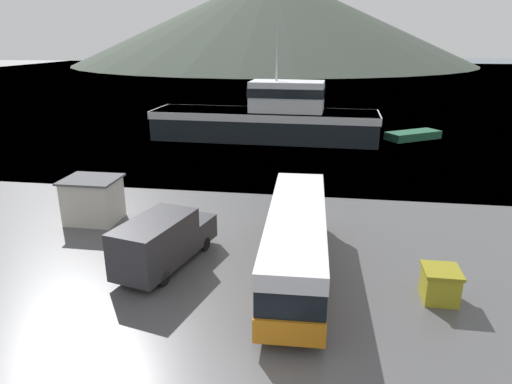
{
  "coord_description": "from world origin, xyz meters",
  "views": [
    {
      "loc": [
        1.47,
        -10.16,
        10.24
      ],
      "look_at": [
        -2.16,
        13.91,
        2.0
      ],
      "focal_mm": 32.0,
      "sensor_mm": 36.0,
      "label": 1
    }
  ],
  "objects_px": {
    "tour_bus": "(296,239)",
    "dock_kiosk": "(93,200)",
    "fishing_boat": "(269,118)",
    "delivery_van": "(163,240)",
    "storage_bin": "(440,284)",
    "small_boat": "(413,135)"
  },
  "relations": [
    {
      "from": "storage_bin",
      "to": "delivery_van",
      "type": "bearing_deg",
      "value": 174.72
    },
    {
      "from": "fishing_boat",
      "to": "small_boat",
      "type": "distance_m",
      "value": 15.52
    },
    {
      "from": "fishing_boat",
      "to": "tour_bus",
      "type": "bearing_deg",
      "value": -168.78
    },
    {
      "from": "tour_bus",
      "to": "storage_bin",
      "type": "distance_m",
      "value": 6.22
    },
    {
      "from": "small_boat",
      "to": "delivery_van",
      "type": "bearing_deg",
      "value": -61.53
    },
    {
      "from": "delivery_van",
      "to": "storage_bin",
      "type": "height_order",
      "value": "delivery_van"
    },
    {
      "from": "delivery_van",
      "to": "storage_bin",
      "type": "xyz_separation_m",
      "value": [
        12.16,
        -1.12,
        -0.62
      ]
    },
    {
      "from": "fishing_boat",
      "to": "storage_bin",
      "type": "distance_m",
      "value": 32.02
    },
    {
      "from": "delivery_van",
      "to": "storage_bin",
      "type": "relative_size",
      "value": 4.23
    },
    {
      "from": "tour_bus",
      "to": "delivery_van",
      "type": "distance_m",
      "value": 6.19
    },
    {
      "from": "storage_bin",
      "to": "small_boat",
      "type": "bearing_deg",
      "value": 82.28
    },
    {
      "from": "small_boat",
      "to": "fishing_boat",
      "type": "bearing_deg",
      "value": -114.75
    },
    {
      "from": "tour_bus",
      "to": "dock_kiosk",
      "type": "relative_size",
      "value": 3.77
    },
    {
      "from": "dock_kiosk",
      "to": "small_boat",
      "type": "distance_m",
      "value": 34.84
    },
    {
      "from": "delivery_van",
      "to": "storage_bin",
      "type": "distance_m",
      "value": 12.23
    },
    {
      "from": "dock_kiosk",
      "to": "tour_bus",
      "type": "bearing_deg",
      "value": -20.89
    },
    {
      "from": "storage_bin",
      "to": "small_boat",
      "type": "distance_m",
      "value": 32.78
    },
    {
      "from": "fishing_boat",
      "to": "small_boat",
      "type": "relative_size",
      "value": 3.8
    },
    {
      "from": "tour_bus",
      "to": "fishing_boat",
      "type": "height_order",
      "value": "fishing_boat"
    },
    {
      "from": "tour_bus",
      "to": "fishing_boat",
      "type": "bearing_deg",
      "value": 97.8
    },
    {
      "from": "fishing_boat",
      "to": "storage_bin",
      "type": "xyz_separation_m",
      "value": [
        10.82,
        -30.09,
        -1.6
      ]
    },
    {
      "from": "delivery_van",
      "to": "fishing_boat",
      "type": "bearing_deg",
      "value": 101.11
    }
  ]
}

